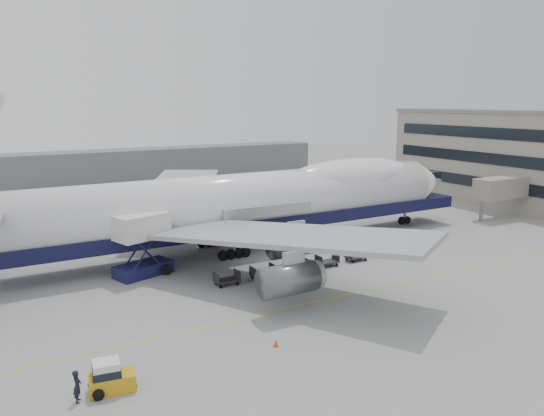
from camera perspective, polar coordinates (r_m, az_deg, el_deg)
ground at (r=52.48m, az=3.29°, el=-7.45°), size 260.00×260.00×0.00m
apron_line at (r=47.89m, az=7.29°, el=-9.41°), size 60.00×0.15×0.01m
hangar at (r=113.54m, az=-21.10°, el=3.86°), size 110.00×8.00×7.00m
airliner at (r=61.38m, az=-2.31°, el=0.78°), size 67.00×55.30×19.98m
catering_truck at (r=53.60m, az=-13.80°, el=-3.50°), size 6.08×4.94×6.22m
baggage_tug at (r=34.37m, az=-17.04°, el=-17.06°), size 2.85×1.82×1.94m
ground_worker at (r=33.84m, az=-20.22°, el=-17.54°), size 0.67×0.82×1.94m
traffic_cone at (r=38.46m, az=0.42°, el=-14.34°), size 0.36×0.36×0.53m
dolly_0 at (r=50.31m, az=-4.89°, el=-7.68°), size 2.30×1.35×1.30m
dolly_1 at (r=51.97m, az=-1.01°, el=-7.01°), size 2.30×1.35×1.30m
dolly_2 at (r=53.86m, az=2.60°, el=-6.35°), size 2.30×1.35×1.30m
dolly_3 at (r=55.95m, az=5.95°, el=-5.71°), size 2.30×1.35×1.30m
dolly_4 at (r=58.22m, az=9.04°, el=-5.11°), size 2.30×1.35×1.30m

